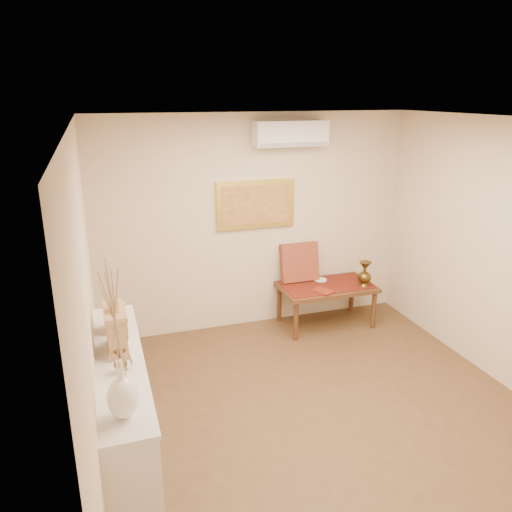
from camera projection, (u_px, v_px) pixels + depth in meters
name	position (u px, v px, depth m)	size (l,w,h in m)	color
floor	(330.00, 421.00, 4.65)	(4.50, 4.50, 0.00)	brown
ceiling	(346.00, 122.00, 3.81)	(4.50, 4.50, 0.00)	silver
wall_back	(255.00, 223.00, 6.26)	(4.00, 0.02, 2.70)	beige
wall_left	(90.00, 317.00, 3.64)	(0.02, 4.50, 2.70)	beige
white_vase	(118.00, 345.00, 2.96)	(0.19, 0.19, 1.01)	white
candlestick	(126.00, 382.00, 3.32)	(0.09, 0.09, 0.19)	silver
brass_urn_small	(120.00, 359.00, 3.59)	(0.10, 0.10, 0.22)	brown
table_cloth	(327.00, 285.00, 6.42)	(1.14, 0.59, 0.01)	#5E1B0F
brass_urn_tall	(365.00, 271.00, 6.33)	(0.17, 0.17, 0.39)	brown
plate	(320.00, 280.00, 6.57)	(0.17, 0.17, 0.01)	white
menu	(323.00, 291.00, 6.21)	(0.18, 0.25, 0.01)	maroon
cushion	(299.00, 262.00, 6.50)	(0.50, 0.10, 0.50)	maroon
display_ledge	(124.00, 413.00, 3.96)	(0.37, 2.02, 0.98)	silver
mantel_clock	(117.00, 330.00, 3.88)	(0.17, 0.36, 0.41)	tan
wooden_chest	(114.00, 317.00, 4.23)	(0.16, 0.21, 0.24)	tan
low_table	(326.00, 290.00, 6.44)	(1.20, 0.70, 0.55)	#532F19
painting	(256.00, 204.00, 6.16)	(1.00, 0.06, 0.60)	gold
ac_unit	(291.00, 134.00, 5.92)	(0.90, 0.25, 0.30)	white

